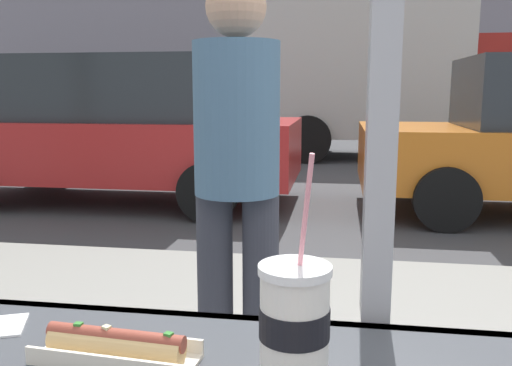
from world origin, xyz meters
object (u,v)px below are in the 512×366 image
object	(u,v)px
parked_car_red	(118,130)
box_truck	(382,72)
soda_cup_right	(294,321)
pedestrian	(237,169)
hotdog_tray_near	(116,346)

from	to	relation	value
parked_car_red	box_truck	xyz separation A→B (m)	(3.48, 4.99, 0.84)
soda_cup_right	pedestrian	bearing A→B (deg)	104.31
parked_car_red	hotdog_tray_near	bearing A→B (deg)	-66.96
soda_cup_right	box_truck	distance (m)	10.59
hotdog_tray_near	pedestrian	world-z (taller)	pedestrian
hotdog_tray_near	parked_car_red	distance (m)	6.01
soda_cup_right	pedestrian	distance (m)	1.30
hotdog_tray_near	pedestrian	xyz separation A→B (m)	(-0.05, 1.25, 0.09)
parked_car_red	pedestrian	bearing A→B (deg)	-61.76
soda_cup_right	hotdog_tray_near	bearing A→B (deg)	177.53
hotdog_tray_near	parked_car_red	bearing A→B (deg)	113.04
pedestrian	parked_car_red	bearing A→B (deg)	118.24
pedestrian	soda_cup_right	bearing A→B (deg)	-75.69
soda_cup_right	box_truck	bearing A→B (deg)	85.35
parked_car_red	soda_cup_right	bearing A→B (deg)	-64.69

